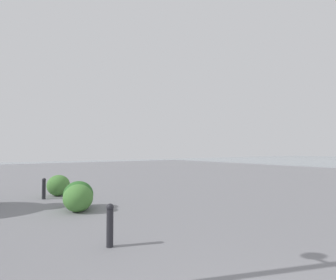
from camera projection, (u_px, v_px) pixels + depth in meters
name	position (u px, v px, depth m)	size (l,w,h in m)	color
bollard_near	(110.00, 224.00, 4.68)	(0.13, 0.13, 0.76)	#232328
bollard_mid	(44.00, 188.00, 9.21)	(0.13, 0.13, 0.73)	#232328
shrub_low	(78.00, 195.00, 7.77)	(0.93, 0.83, 0.79)	#2D6628
shrub_round	(58.00, 185.00, 9.90)	(0.90, 0.81, 0.77)	#477F38
shrub_wide	(78.00, 198.00, 7.35)	(0.88, 0.79, 0.75)	#477F38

